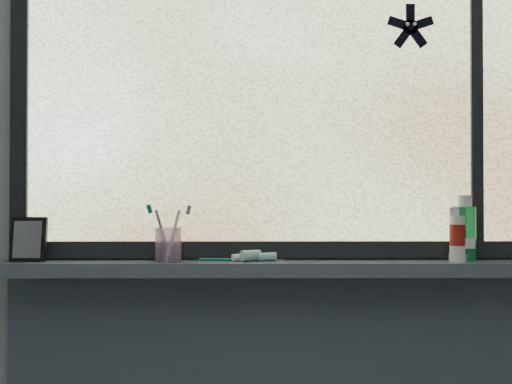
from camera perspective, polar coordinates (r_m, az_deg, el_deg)
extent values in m
cube|color=#9EA3A8|center=(1.74, 2.16, 0.88)|extent=(3.00, 0.01, 2.50)
cube|color=#495362|center=(1.68, 2.28, -7.60)|extent=(1.62, 0.14, 0.04)
cube|color=silver|center=(1.75, 2.19, 10.10)|extent=(1.50, 0.01, 1.00)
cube|color=black|center=(1.72, 2.20, -5.76)|extent=(1.60, 0.03, 0.05)
cube|color=black|center=(1.88, -22.49, 9.41)|extent=(0.05, 0.03, 1.10)
cube|color=black|center=(1.87, 21.12, 9.44)|extent=(0.03, 0.03, 1.00)
cube|color=black|center=(1.79, -21.77, -4.40)|extent=(0.10, 0.05, 0.13)
cylinder|color=#BB96C6|center=(1.67, -8.77, -5.24)|extent=(0.08, 0.08, 0.10)
cylinder|color=green|center=(1.79, 20.15, -3.39)|extent=(0.07, 0.07, 0.16)
cylinder|color=silver|center=(1.76, 19.51, -3.84)|extent=(0.05, 0.05, 0.11)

